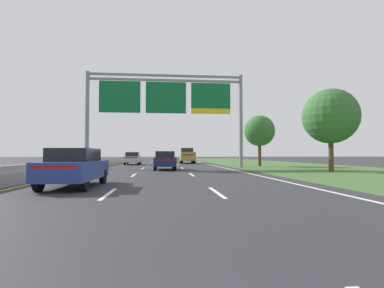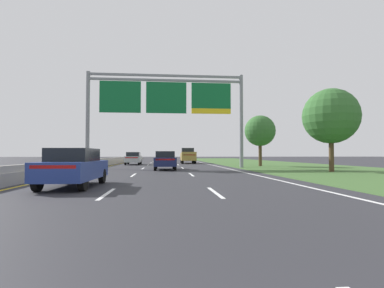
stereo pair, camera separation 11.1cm
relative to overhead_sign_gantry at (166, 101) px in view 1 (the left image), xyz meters
name	(u,v)px [view 1 (the left image)]	position (x,y,z in m)	size (l,w,h in m)	color
ground_plane	(163,166)	(-0.30, 6.15, -6.43)	(220.00, 220.00, 0.00)	#2B2B30
lane_striping	(163,166)	(-0.30, 5.69, -6.43)	(11.96, 106.00, 0.01)	white
grass_verge_right	(279,165)	(13.65, 6.15, -6.42)	(14.00, 110.00, 0.02)	#3D602D
median_barrier_concrete	(104,163)	(-6.90, 6.15, -6.08)	(0.60, 110.00, 0.85)	#A8A399
overhead_sign_gantry	(166,101)	(0.00, 0.00, 0.00)	(15.06, 0.42, 9.13)	gray
pickup_truck_gold	(187,156)	(3.21, 14.00, -5.35)	(2.10, 5.44, 2.20)	#A38438
car_blue_left_lane_sedan	(75,167)	(-3.90, -16.06, -5.61)	(1.94, 4.45, 1.57)	navy
car_silver_left_lane_sedan	(133,158)	(-4.03, 9.62, -5.61)	(1.83, 4.40, 1.57)	#B2B5BA
car_navy_centre_lane_sedan	(165,160)	(-0.12, -2.89, -5.61)	(1.82, 4.40, 1.57)	#161E47
roadside_tree_near	(330,116)	(12.27, -7.33, -2.25)	(4.14, 4.14, 6.26)	#4C3823
roadside_tree_mid	(259,131)	(10.28, 3.28, -2.56)	(3.36, 3.36, 5.57)	#4C3823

